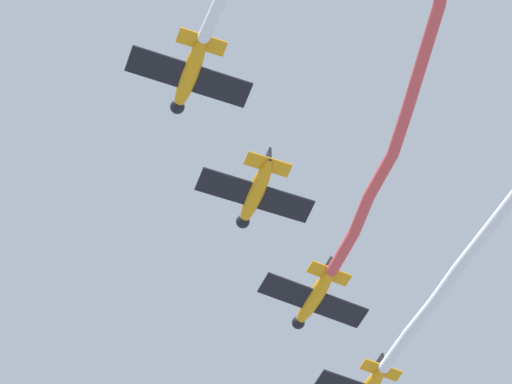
% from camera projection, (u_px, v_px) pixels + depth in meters
% --- Properties ---
extents(smoke_trail_lead, '(2.14, 19.49, 4.46)m').
position_uv_depth(smoke_trail_lead, '(463.00, 264.00, 81.73)').
color(smoke_trail_lead, white).
extents(airplane_left_wing, '(7.68, 5.76, 1.91)m').
position_uv_depth(airplane_left_wing, '(314.00, 299.00, 81.60)').
color(airplane_left_wing, orange).
extents(smoke_trail_left_wing, '(6.89, 22.85, 2.49)m').
position_uv_depth(smoke_trail_left_wing, '(396.00, 124.00, 74.72)').
color(smoke_trail_left_wing, '#DB4C4C').
extents(airplane_right_wing, '(7.75, 5.86, 1.91)m').
position_uv_depth(airplane_right_wing, '(255.00, 193.00, 77.02)').
color(airplane_right_wing, orange).
extents(airplane_slot, '(7.75, 5.86, 1.91)m').
position_uv_depth(airplane_slot, '(189.00, 75.00, 72.44)').
color(airplane_slot, orange).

